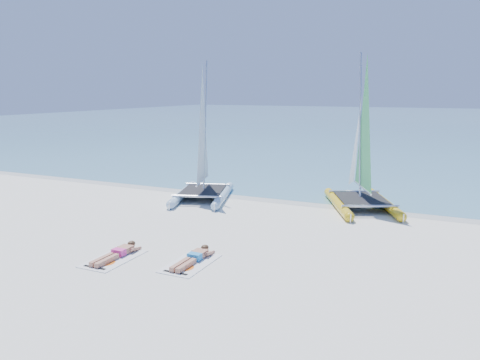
{
  "coord_description": "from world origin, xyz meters",
  "views": [
    {
      "loc": [
        5.91,
        -12.86,
        4.59
      ],
      "look_at": [
        -0.54,
        1.2,
        1.61
      ],
      "focal_mm": 35.0,
      "sensor_mm": 36.0,
      "label": 1
    }
  ],
  "objects_px": {
    "towel_b": "(190,263)",
    "catamaran_blue": "(203,157)",
    "catamaran_yellow": "(360,157)",
    "sunbather_b": "(194,257)",
    "towel_a": "(114,259)",
    "sunbather_a": "(118,253)"
  },
  "relations": [
    {
      "from": "towel_b",
      "to": "sunbather_b",
      "type": "distance_m",
      "value": 0.22
    },
    {
      "from": "sunbather_b",
      "to": "towel_b",
      "type": "bearing_deg",
      "value": -90.0
    },
    {
      "from": "towel_b",
      "to": "catamaran_blue",
      "type": "bearing_deg",
      "value": 116.52
    },
    {
      "from": "towel_a",
      "to": "sunbather_a",
      "type": "height_order",
      "value": "sunbather_a"
    },
    {
      "from": "towel_a",
      "to": "towel_b",
      "type": "bearing_deg",
      "value": 15.29
    },
    {
      "from": "towel_a",
      "to": "sunbather_b",
      "type": "bearing_deg",
      "value": 20.01
    },
    {
      "from": "catamaran_yellow",
      "to": "sunbather_b",
      "type": "height_order",
      "value": "catamaran_yellow"
    },
    {
      "from": "catamaran_blue",
      "to": "sunbather_b",
      "type": "xyz_separation_m",
      "value": [
        3.48,
        -6.78,
        -1.69
      ]
    },
    {
      "from": "towel_a",
      "to": "towel_b",
      "type": "height_order",
      "value": "same"
    },
    {
      "from": "towel_a",
      "to": "sunbather_a",
      "type": "relative_size",
      "value": 1.07
    },
    {
      "from": "catamaran_blue",
      "to": "sunbather_b",
      "type": "bearing_deg",
      "value": -80.46
    },
    {
      "from": "catamaran_yellow",
      "to": "towel_b",
      "type": "distance_m",
      "value": 9.2
    },
    {
      "from": "catamaran_blue",
      "to": "towel_a",
      "type": "xyz_separation_m",
      "value": [
        1.36,
        -7.55,
        -1.8
      ]
    },
    {
      "from": "catamaran_yellow",
      "to": "sunbather_b",
      "type": "xyz_separation_m",
      "value": [
        -2.85,
        -8.33,
        -1.86
      ]
    },
    {
      "from": "catamaran_yellow",
      "to": "towel_b",
      "type": "height_order",
      "value": "catamaran_yellow"
    },
    {
      "from": "towel_b",
      "to": "catamaran_yellow",
      "type": "bearing_deg",
      "value": 71.51
    },
    {
      "from": "catamaran_blue",
      "to": "catamaran_yellow",
      "type": "height_order",
      "value": "catamaran_yellow"
    },
    {
      "from": "catamaran_yellow",
      "to": "sunbather_a",
      "type": "xyz_separation_m",
      "value": [
        -4.97,
        -8.91,
        -1.86
      ]
    },
    {
      "from": "sunbather_b",
      "to": "catamaran_yellow",
      "type": "bearing_deg",
      "value": 71.11
    },
    {
      "from": "catamaran_blue",
      "to": "catamaran_yellow",
      "type": "bearing_deg",
      "value": -3.82
    },
    {
      "from": "sunbather_a",
      "to": "sunbather_b",
      "type": "distance_m",
      "value": 2.19
    },
    {
      "from": "catamaran_yellow",
      "to": "towel_a",
      "type": "distance_m",
      "value": 10.56
    }
  ]
}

